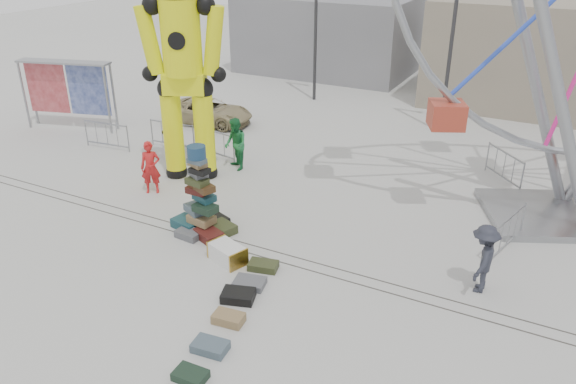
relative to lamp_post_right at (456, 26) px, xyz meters
The scene contains 27 objects.
ground 14.09m from the lamp_post_right, 103.39° to the right, with size 90.00×90.00×0.00m, color #9E9E99.
track_line_near 13.54m from the lamp_post_right, 104.01° to the right, with size 40.00×0.04×0.01m, color #47443F.
track_line_far 13.18m from the lamp_post_right, 104.46° to the right, with size 40.00×0.04×0.01m, color #47443F.
building_right 8.26m from the lamp_post_right, 60.84° to the left, with size 12.00×8.00×5.00m, color gray.
building_left 13.00m from the lamp_post_right, 135.30° to the left, with size 10.00×8.00×4.40m, color gray.
lamp_post_right is the anchor object (origin of this frame).
lamp_post_left 7.28m from the lamp_post_right, 164.05° to the left, with size 1.41×0.25×8.00m.
suitcase_tower 13.18m from the lamp_post_right, 109.29° to the right, with size 2.02×1.68×2.66m.
crash_test_dummy 11.19m from the lamp_post_right, 127.75° to the right, with size 2.85×1.69×7.38m.
banner_scaffold 16.34m from the lamp_post_right, 154.41° to the right, with size 4.12×1.80×2.96m.
steamer_trunk 13.92m from the lamp_post_right, 101.40° to the right, with size 1.03×0.59×0.48m, color silver.
row_case_0 13.71m from the lamp_post_right, 97.01° to the right, with size 0.76×0.47×0.20m, color #373F1F.
row_case_1 14.48m from the lamp_post_right, 96.30° to the right, with size 0.77×0.55×0.17m, color #5C5E64.
row_case_2 15.05m from the lamp_post_right, 95.80° to the right, with size 0.78×0.55×0.23m, color black.
row_case_3 15.82m from the lamp_post_right, 94.52° to the right, with size 0.70×0.43×0.22m, color olive.
row_case_4 16.73m from the lamp_post_right, 93.67° to the right, with size 0.75×0.48×0.20m, color #495C69.
row_case_5 17.56m from the lamp_post_right, 93.06° to the right, with size 0.66×0.45×0.18m, color #1A2F21.
barricade_dummy_a 14.61m from the lamp_post_right, 144.42° to the right, with size 2.00×0.10×1.10m, color gray, non-canonical shape.
barricade_dummy_b 12.14m from the lamp_post_right, 142.91° to the right, with size 2.00×0.10×1.10m, color gray, non-canonical shape.
barricade_dummy_c 10.70m from the lamp_post_right, 135.60° to the right, with size 2.00×0.10×1.10m, color gray, non-canonical shape.
barricade_wheel_front 10.55m from the lamp_post_right, 66.62° to the right, with size 2.00×0.10×1.10m, color gray, non-canonical shape.
barricade_wheel_back 6.52m from the lamp_post_right, 53.82° to the right, with size 2.00×0.10×1.10m, color gray, non-canonical shape.
pedestrian_red 13.26m from the lamp_post_right, 124.32° to the right, with size 0.65×0.43×1.79m, color red.
pedestrian_green 10.14m from the lamp_post_right, 127.44° to the right, with size 0.93×0.73×1.92m, color #1C7138.
pedestrian_black 12.05m from the lamp_post_right, 138.58° to the right, with size 1.02×0.42×1.74m, color black.
pedestrian_grey 12.33m from the lamp_post_right, 72.41° to the right, with size 1.15×0.66×1.77m, color #242631.
parked_suv 11.08m from the lamp_post_right, 159.14° to the right, with size 1.84×3.99×1.11m, color tan.
Camera 1 is at (7.79, -10.57, 8.13)m, focal length 35.00 mm.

